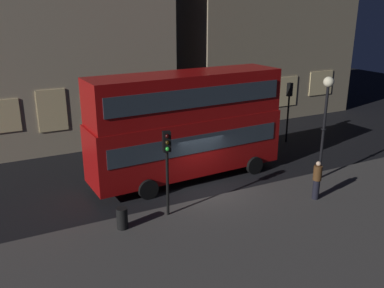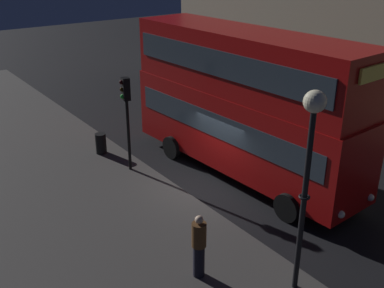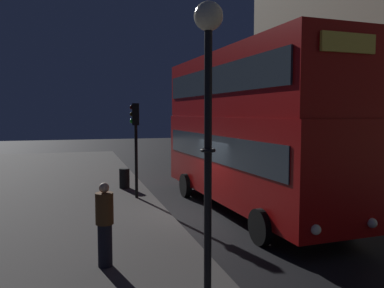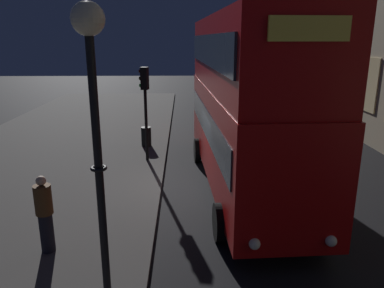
# 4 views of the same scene
# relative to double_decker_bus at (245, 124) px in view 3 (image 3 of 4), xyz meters

# --- Properties ---
(ground_plane) EXTENTS (80.00, 80.00, 0.00)m
(ground_plane) POSITION_rel_double_decker_bus_xyz_m (0.16, -1.76, -3.07)
(ground_plane) COLOR black
(sidewalk_slab) EXTENTS (44.00, 9.70, 0.12)m
(sidewalk_slab) POSITION_rel_double_decker_bus_xyz_m (0.16, -7.58, -3.01)
(sidewalk_slab) COLOR #423F3D
(sidewalk_slab) RESTS_ON ground
(double_decker_bus) EXTENTS (10.32, 3.16, 5.52)m
(double_decker_bus) POSITION_rel_double_decker_bus_xyz_m (0.00, 0.00, 0.00)
(double_decker_bus) COLOR #9E0C0C
(double_decker_bus) RESTS_ON ground
(traffic_light_near_kerb) EXTENTS (0.36, 0.39, 3.70)m
(traffic_light_near_kerb) POSITION_rel_double_decker_bus_xyz_m (-2.61, -3.47, -0.28)
(traffic_light_near_kerb) COLOR black
(traffic_light_near_kerb) RESTS_ON sidewalk_slab
(street_lamp) EXTENTS (0.52, 0.52, 5.27)m
(street_lamp) POSITION_rel_double_decker_bus_xyz_m (5.91, -3.40, 0.98)
(street_lamp) COLOR black
(street_lamp) RESTS_ON sidewalk_slab
(pedestrian) EXTENTS (0.39, 0.39, 1.84)m
(pedestrian) POSITION_rel_double_decker_bus_xyz_m (4.08, -5.12, -2.00)
(pedestrian) COLOR black
(pedestrian) RESTS_ON sidewalk_slab
(litter_bin) EXTENTS (0.45, 0.45, 0.88)m
(litter_bin) POSITION_rel_double_decker_bus_xyz_m (-4.69, -3.68, -2.51)
(litter_bin) COLOR black
(litter_bin) RESTS_ON sidewalk_slab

